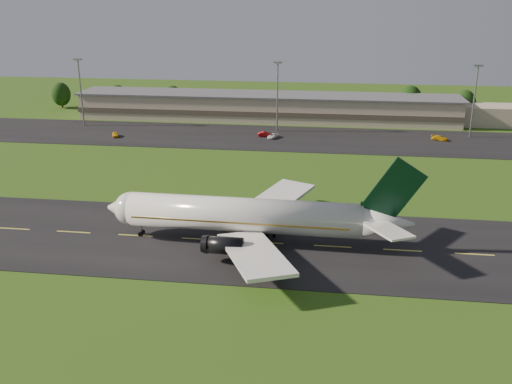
# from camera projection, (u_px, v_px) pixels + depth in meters

# --- Properties ---
(ground) EXTENTS (360.00, 360.00, 0.00)m
(ground) POSITION_uv_depth(u_px,v_px,m) (199.00, 240.00, 94.63)
(ground) COLOR #2B4D13
(ground) RESTS_ON ground
(taxiway) EXTENTS (220.00, 30.00, 0.10)m
(taxiway) POSITION_uv_depth(u_px,v_px,m) (199.00, 239.00, 94.61)
(taxiway) COLOR black
(taxiway) RESTS_ON ground
(apron) EXTENTS (260.00, 30.00, 0.10)m
(apron) POSITION_uv_depth(u_px,v_px,m) (257.00, 137.00, 161.99)
(apron) COLOR black
(apron) RESTS_ON ground
(airliner) EXTENTS (51.26, 42.17, 15.57)m
(airliner) POSITION_uv_depth(u_px,v_px,m) (249.00, 216.00, 92.03)
(airliner) COLOR white
(airliner) RESTS_ON ground
(terminal) EXTENTS (145.00, 16.00, 8.40)m
(terminal) POSITION_uv_depth(u_px,v_px,m) (286.00, 108.00, 182.51)
(terminal) COLOR tan
(terminal) RESTS_ON ground
(light_mast_west) EXTENTS (2.40, 1.20, 20.35)m
(light_mast_west) POSITION_uv_depth(u_px,v_px,m) (80.00, 84.00, 172.22)
(light_mast_west) COLOR gray
(light_mast_west) RESTS_ON ground
(light_mast_centre) EXTENTS (2.40, 1.20, 20.35)m
(light_mast_centre) POSITION_uv_depth(u_px,v_px,m) (277.00, 88.00, 164.66)
(light_mast_centre) COLOR gray
(light_mast_centre) RESTS_ON ground
(light_mast_east) EXTENTS (2.40, 1.20, 20.35)m
(light_mast_east) POSITION_uv_depth(u_px,v_px,m) (475.00, 92.00, 157.74)
(light_mast_east) COLOR gray
(light_mast_east) RESTS_ON ground
(tree_line) EXTENTS (195.76, 8.72, 10.44)m
(tree_line) POSITION_uv_depth(u_px,v_px,m) (376.00, 102.00, 187.26)
(tree_line) COLOR black
(tree_line) RESTS_ON ground
(service_vehicle_a) EXTENTS (3.13, 4.25, 1.35)m
(service_vehicle_a) POSITION_uv_depth(u_px,v_px,m) (115.00, 134.00, 161.92)
(service_vehicle_a) COLOR #ECAA0D
(service_vehicle_a) RESTS_ON apron
(service_vehicle_b) EXTENTS (4.51, 2.37, 1.41)m
(service_vehicle_b) POSITION_uv_depth(u_px,v_px,m) (265.00, 134.00, 162.08)
(service_vehicle_b) COLOR #95090D
(service_vehicle_b) RESTS_ON apron
(service_vehicle_c) EXTENTS (3.46, 4.87, 1.23)m
(service_vehicle_c) POSITION_uv_depth(u_px,v_px,m) (273.00, 136.00, 160.47)
(service_vehicle_c) COLOR white
(service_vehicle_c) RESTS_ON apron
(service_vehicle_d) EXTENTS (4.98, 3.31, 1.34)m
(service_vehicle_d) POSITION_uv_depth(u_px,v_px,m) (440.00, 138.00, 157.97)
(service_vehicle_d) COLOR #CE930C
(service_vehicle_d) RESTS_ON apron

